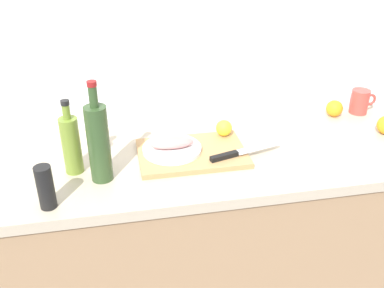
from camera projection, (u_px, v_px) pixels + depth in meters
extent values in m
cube|color=white|center=(196.00, 39.00, 1.76)|extent=(3.20, 0.05, 2.50)
cube|color=#9E7A56|center=(210.00, 248.00, 1.88)|extent=(2.00, 0.58, 0.86)
cube|color=#B7A88E|center=(213.00, 158.00, 1.66)|extent=(2.00, 0.60, 0.04)
cube|color=tan|center=(192.00, 153.00, 1.63)|extent=(0.40, 0.27, 0.02)
cylinder|color=white|center=(172.00, 149.00, 1.63)|extent=(0.22, 0.22, 0.01)
ellipsoid|color=tan|center=(172.00, 143.00, 1.61)|extent=(0.17, 0.07, 0.04)
cube|color=silver|center=(258.00, 148.00, 1.63)|extent=(0.18, 0.08, 0.00)
cube|color=black|center=(224.00, 156.00, 1.58)|extent=(0.11, 0.05, 0.02)
sphere|color=yellow|center=(224.00, 128.00, 1.72)|extent=(0.06, 0.06, 0.06)
cylinder|color=olive|center=(71.00, 146.00, 1.49)|extent=(0.06, 0.06, 0.21)
cylinder|color=olive|center=(66.00, 112.00, 1.43)|extent=(0.03, 0.03, 0.05)
cylinder|color=black|center=(65.00, 103.00, 1.42)|extent=(0.03, 0.03, 0.02)
cylinder|color=#2D4723|center=(99.00, 144.00, 1.44)|extent=(0.07, 0.07, 0.27)
cylinder|color=#2D4723|center=(93.00, 97.00, 1.36)|extent=(0.03, 0.03, 0.07)
cylinder|color=maroon|center=(92.00, 84.00, 1.33)|extent=(0.03, 0.03, 0.02)
cylinder|color=#CC3F38|center=(360.00, 102.00, 1.95)|extent=(0.08, 0.08, 0.11)
torus|color=#CC3F38|center=(370.00, 100.00, 1.96)|extent=(0.06, 0.01, 0.06)
sphere|color=orange|center=(334.00, 108.00, 1.93)|extent=(0.07, 0.07, 0.07)
cylinder|color=black|center=(45.00, 187.00, 1.33)|extent=(0.05, 0.05, 0.15)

